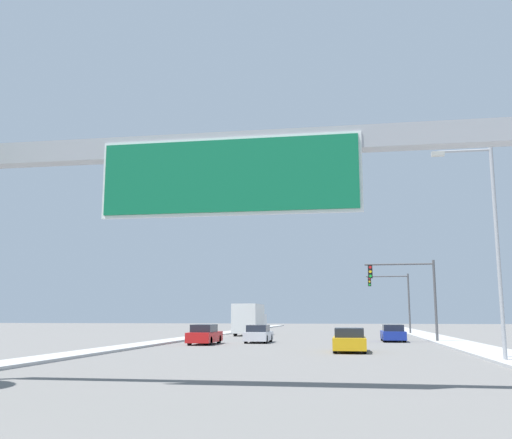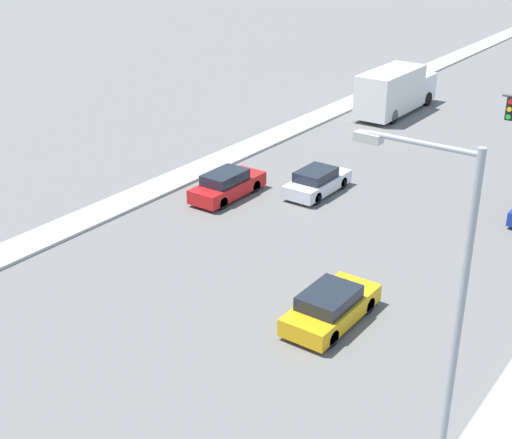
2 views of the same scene
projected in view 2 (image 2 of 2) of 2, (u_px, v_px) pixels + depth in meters
median_strip_left at (333, 111)px, 52.07m from camera, size 2.00×120.00×0.15m
car_near_right at (331, 307)px, 26.08m from camera, size 1.85×4.37×1.38m
car_mid_right at (227, 185)px, 37.03m from camera, size 1.71×4.57×1.44m
car_far_left at (317, 182)px, 37.56m from camera, size 1.75×4.27×1.36m
truck_box_primary at (395, 91)px, 51.11m from camera, size 2.49×8.77×3.28m
street_lamp_right at (443, 327)px, 15.46m from camera, size 2.81×0.28×9.99m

